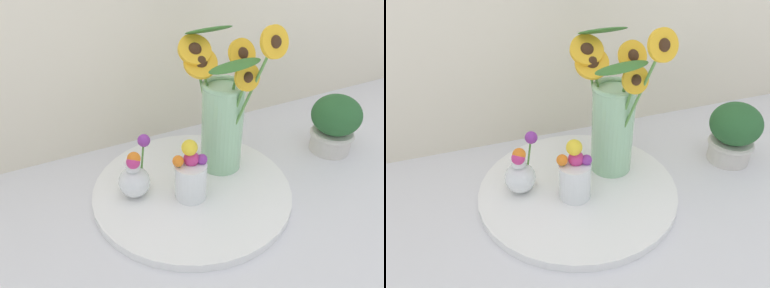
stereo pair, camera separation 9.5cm
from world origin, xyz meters
TOP-DOWN VIEW (x-y plane):
  - ground_plane at (0.00, 0.00)m, footprint 6.00×6.00m
  - serving_tray at (0.04, 0.05)m, footprint 0.54×0.54m
  - mason_jar_sunflowers at (0.15, 0.10)m, footprint 0.20×0.25m
  - vase_small_center at (0.02, 0.02)m, footprint 0.09×0.08m
  - vase_bulb_right at (-0.11, 0.09)m, footprint 0.10×0.08m
  - potted_plant at (0.53, 0.04)m, footprint 0.15×0.15m

SIDE VIEW (x-z plane):
  - ground_plane at x=0.00m, z-range 0.00..0.00m
  - serving_tray at x=0.04m, z-range 0.00..0.02m
  - vase_bulb_right at x=-0.11m, z-range 0.00..0.16m
  - vase_small_center at x=0.02m, z-range 0.01..0.17m
  - potted_plant at x=0.53m, z-range 0.00..0.19m
  - mason_jar_sunflowers at x=0.15m, z-range -0.03..0.41m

